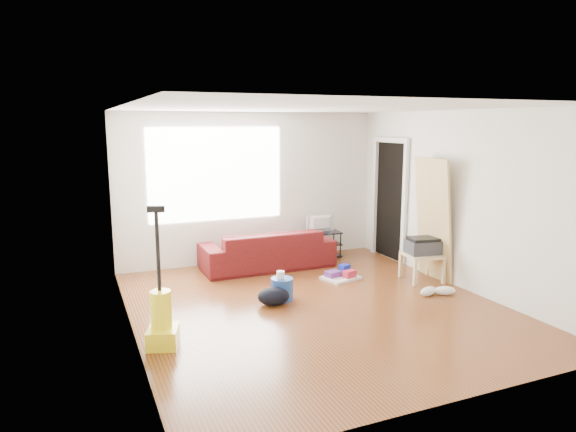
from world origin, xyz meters
name	(u,v)px	position (x,y,z in m)	size (l,w,h in m)	color
room	(317,208)	(0.07, 0.15, 1.25)	(4.51, 5.01, 2.51)	#4D2F0E
sofa	(267,267)	(0.07, 1.95, 0.00)	(2.12, 0.83, 0.62)	#430D05
tv_stand	(321,244)	(1.19, 2.22, 0.23)	(0.68, 0.44, 0.45)	black
tv	(322,223)	(1.19, 2.22, 0.60)	(0.53, 0.07, 0.31)	black
side_table	(422,258)	(1.95, 0.40, 0.35)	(0.58, 0.58, 0.41)	#DBC77B
printer	(423,246)	(1.95, 0.40, 0.53)	(0.51, 0.42, 0.24)	#2E2F33
bucket	(282,300)	(-0.30, 0.42, 0.00)	(0.30, 0.30, 0.30)	navy
toilet_paper	(281,286)	(-0.32, 0.42, 0.20)	(0.11, 0.11, 0.10)	white
cleaning_tray	(341,275)	(0.88, 0.94, 0.06)	(0.60, 0.52, 0.18)	silver
backpack	(274,305)	(-0.47, 0.28, 0.00)	(0.42, 0.33, 0.23)	black
sneakers	(437,291)	(1.71, -0.24, 0.06)	(0.55, 0.28, 0.12)	white
vacuum	(162,320)	(-2.00, -0.39, 0.27)	(0.41, 0.44, 1.49)	yellow
door_panel	(430,278)	(2.13, 0.42, 0.00)	(0.04, 0.73, 1.83)	tan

